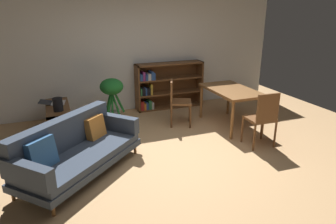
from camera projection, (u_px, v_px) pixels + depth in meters
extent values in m
plane|color=tan|center=(184.00, 157.00, 4.90)|extent=(8.16, 8.16, 0.00)
cube|color=silver|center=(136.00, 50.00, 6.84)|extent=(6.80, 0.10, 2.70)
cylinder|color=brown|center=(135.00, 149.00, 5.00)|extent=(0.04, 0.04, 0.14)
cylinder|color=brown|center=(53.00, 210.00, 3.51)|extent=(0.04, 0.04, 0.14)
cylinder|color=brown|center=(102.00, 142.00, 5.28)|extent=(0.04, 0.04, 0.14)
cylinder|color=brown|center=(13.00, 195.00, 3.79)|extent=(0.04, 0.04, 0.14)
cube|color=#384251|center=(82.00, 162.00, 4.35)|extent=(1.95, 1.89, 0.10)
cube|color=#384251|center=(81.00, 155.00, 4.32)|extent=(1.87, 1.81, 0.10)
cube|color=#384251|center=(63.00, 134.00, 4.36)|extent=(1.48, 1.38, 0.45)
cube|color=#384251|center=(117.00, 123.00, 5.02)|extent=(0.62, 0.65, 0.26)
cube|color=#384251|center=(27.00, 174.00, 3.51)|extent=(0.62, 0.65, 0.26)
cube|color=#336093|center=(41.00, 154.00, 3.86)|extent=(0.42, 0.40, 0.41)
cube|color=orange|center=(95.00, 127.00, 4.77)|extent=(0.37, 0.36, 0.36)
cube|color=brown|center=(58.00, 110.00, 6.26)|extent=(0.41, 0.04, 0.53)
cube|color=brown|center=(61.00, 131.00, 5.25)|extent=(0.41, 0.04, 0.53)
cube|color=brown|center=(59.00, 121.00, 5.77)|extent=(0.41, 1.15, 0.04)
cube|color=brown|center=(58.00, 107.00, 5.68)|extent=(0.41, 1.19, 0.04)
cube|color=brown|center=(61.00, 132.00, 5.84)|extent=(0.41, 1.15, 0.04)
cube|color=silver|center=(58.00, 103.00, 5.85)|extent=(0.28, 0.33, 0.02)
cube|color=black|center=(45.00, 102.00, 5.79)|extent=(0.27, 0.32, 0.05)
cylinder|color=black|center=(58.00, 104.00, 5.39)|extent=(0.17, 0.17, 0.24)
cylinder|color=slate|center=(58.00, 102.00, 5.38)|extent=(0.09, 0.09, 0.01)
cylinder|color=#9E9389|center=(113.00, 118.00, 6.24)|extent=(0.29, 0.29, 0.25)
cylinder|color=#1E6B28|center=(118.00, 99.00, 6.12)|extent=(0.25, 0.11, 0.56)
cylinder|color=#1E6B28|center=(115.00, 103.00, 6.22)|extent=(0.17, 0.15, 0.36)
cylinder|color=#1E6B28|center=(110.00, 103.00, 6.22)|extent=(0.10, 0.23, 0.37)
cylinder|color=#1E6B28|center=(109.00, 100.00, 6.12)|extent=(0.17, 0.08, 0.51)
cylinder|color=#1E6B28|center=(110.00, 103.00, 6.07)|extent=(0.18, 0.15, 0.45)
cylinder|color=#1E6B28|center=(112.00, 104.00, 6.06)|extent=(0.08, 0.21, 0.42)
cylinder|color=#1E6B28|center=(116.00, 104.00, 6.07)|extent=(0.12, 0.23, 0.42)
ellipsoid|color=#1E6B28|center=(112.00, 87.00, 6.03)|extent=(0.46, 0.46, 0.32)
cylinder|color=brown|center=(201.00, 102.00, 6.52)|extent=(0.06, 0.06, 0.70)
cylinder|color=brown|center=(232.00, 121.00, 5.46)|extent=(0.06, 0.06, 0.70)
cylinder|color=brown|center=(228.00, 99.00, 6.75)|extent=(0.06, 0.06, 0.70)
cylinder|color=brown|center=(263.00, 116.00, 5.68)|extent=(0.06, 0.06, 0.70)
cube|color=brown|center=(231.00, 90.00, 5.98)|extent=(0.77, 1.31, 0.05)
cylinder|color=brown|center=(242.00, 130.00, 5.37)|extent=(0.04, 0.04, 0.46)
cylinder|color=brown|center=(262.00, 127.00, 5.49)|extent=(0.04, 0.04, 0.46)
cylinder|color=brown|center=(254.00, 138.00, 5.04)|extent=(0.04, 0.04, 0.46)
cylinder|color=brown|center=(275.00, 135.00, 5.16)|extent=(0.04, 0.04, 0.46)
cube|color=brown|center=(260.00, 119.00, 5.18)|extent=(0.46, 0.42, 0.04)
cube|color=brown|center=(268.00, 108.00, 4.94)|extent=(0.40, 0.05, 0.46)
cylinder|color=brown|center=(190.00, 111.00, 6.34)|extent=(0.04, 0.04, 0.46)
cylinder|color=brown|center=(190.00, 117.00, 5.99)|extent=(0.04, 0.04, 0.46)
cylinder|color=brown|center=(172.00, 111.00, 6.35)|extent=(0.04, 0.04, 0.46)
cylinder|color=brown|center=(171.00, 117.00, 6.00)|extent=(0.04, 0.04, 0.46)
cube|color=brown|center=(181.00, 102.00, 6.09)|extent=(0.53, 0.53, 0.04)
cube|color=brown|center=(172.00, 91.00, 6.02)|extent=(0.17, 0.35, 0.41)
cube|color=brown|center=(137.00, 88.00, 6.88)|extent=(0.04, 0.35, 1.06)
cube|color=brown|center=(199.00, 83.00, 7.41)|extent=(0.04, 0.35, 1.06)
cube|color=brown|center=(170.00, 64.00, 6.98)|extent=(1.59, 0.35, 0.04)
cube|color=brown|center=(169.00, 106.00, 7.32)|extent=(1.59, 0.35, 0.04)
cube|color=brown|center=(167.00, 84.00, 7.28)|extent=(1.56, 0.04, 1.06)
cube|color=brown|center=(169.00, 92.00, 7.20)|extent=(1.56, 0.33, 0.04)
cube|color=brown|center=(169.00, 78.00, 7.09)|extent=(1.56, 0.33, 0.04)
cube|color=red|center=(141.00, 105.00, 7.01)|extent=(0.07, 0.25, 0.19)
cube|color=orange|center=(144.00, 106.00, 7.05)|extent=(0.05, 0.26, 0.15)
cube|color=#2D5199|center=(146.00, 105.00, 7.05)|extent=(0.05, 0.22, 0.16)
cube|color=#337F47|center=(149.00, 104.00, 7.08)|extent=(0.06, 0.24, 0.20)
cube|color=silver|center=(152.00, 105.00, 7.10)|extent=(0.04, 0.24, 0.16)
cube|color=#337F47|center=(140.00, 92.00, 6.89)|extent=(0.03, 0.21, 0.16)
cube|color=black|center=(143.00, 91.00, 6.92)|extent=(0.06, 0.25, 0.17)
cube|color=#2D5199|center=(145.00, 91.00, 6.94)|extent=(0.03, 0.24, 0.16)
cube|color=black|center=(148.00, 91.00, 6.96)|extent=(0.07, 0.22, 0.16)
cube|color=gold|center=(150.00, 89.00, 6.97)|extent=(0.04, 0.24, 0.24)
cube|color=#2D5199|center=(140.00, 77.00, 6.80)|extent=(0.06, 0.23, 0.14)
cube|color=#993884|center=(143.00, 76.00, 6.81)|extent=(0.05, 0.22, 0.19)
cube|color=#2D5199|center=(145.00, 77.00, 6.85)|extent=(0.05, 0.27, 0.14)
cube|color=silver|center=(148.00, 77.00, 6.86)|extent=(0.07, 0.23, 0.14)
cube|color=#2D5199|center=(151.00, 75.00, 6.88)|extent=(0.05, 0.25, 0.19)
cube|color=#2D5199|center=(153.00, 76.00, 6.90)|extent=(0.04, 0.26, 0.16)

